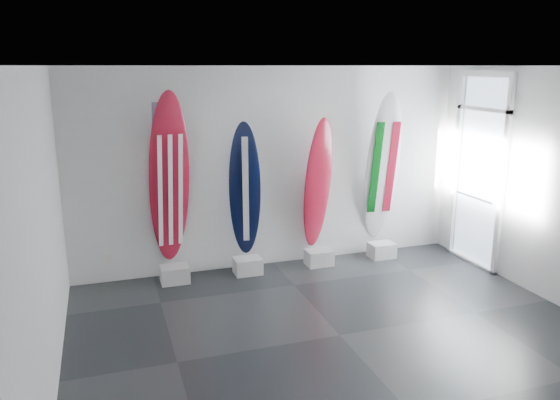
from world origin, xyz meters
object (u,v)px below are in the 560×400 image
object	(u,v)px
surfboard_navy	(245,190)
surfboard_swiss	(318,184)
surfboard_italy	(382,168)
surfboard_usa	(169,180)

from	to	relation	value
surfboard_navy	surfboard_swiss	world-z (taller)	surfboard_swiss
surfboard_swiss	surfboard_italy	world-z (taller)	surfboard_italy
surfboard_navy	surfboard_swiss	size ratio (longest dim) A/B	0.99
surfboard_navy	surfboard_usa	bearing A→B (deg)	-164.16
surfboard_navy	surfboard_swiss	xyz separation A→B (m)	(1.14, 0.00, 0.01)
surfboard_usa	surfboard_navy	xyz separation A→B (m)	(1.07, 0.00, -0.22)
surfboard_usa	surfboard_swiss	bearing A→B (deg)	-5.85
surfboard_usa	surfboard_italy	size ratio (longest dim) A/B	1.02
surfboard_usa	surfboard_italy	world-z (taller)	surfboard_usa
surfboard_swiss	surfboard_italy	bearing A→B (deg)	-11.63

